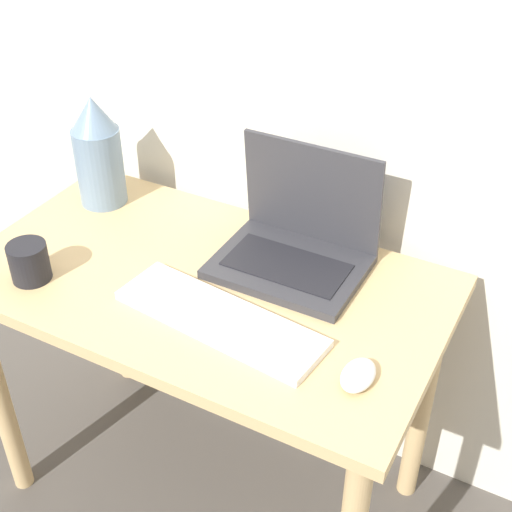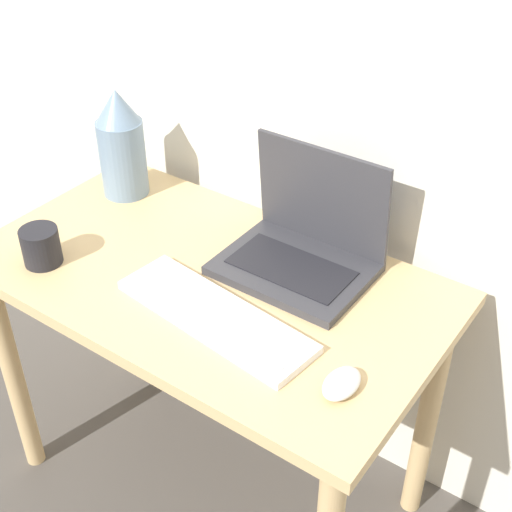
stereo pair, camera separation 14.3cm
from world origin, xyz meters
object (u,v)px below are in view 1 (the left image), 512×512
mouse (358,375)px  mug (29,262)px  keyboard (220,318)px  vase (98,152)px  laptop (297,240)px

mouse → mug: (-0.73, -0.05, 0.03)m
keyboard → vase: size_ratio=1.64×
keyboard → mug: bearing=-171.2°
vase → mug: bearing=-78.9°
vase → laptop: bearing=-0.6°
keyboard → mug: size_ratio=5.36×
laptop → mouse: laptop is taller
vase → mouse: bearing=-19.7°
laptop → vase: 0.55m
laptop → vase: bearing=179.4°
laptop → mug: 0.58m
laptop → vase: vase is taller
laptop → keyboard: 0.27m
vase → mug: (0.07, -0.33, -0.09)m
laptop → mouse: 0.38m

